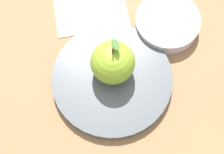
# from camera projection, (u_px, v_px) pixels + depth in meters

# --- Properties ---
(ground_plane) EXTENTS (2.40, 2.40, 0.00)m
(ground_plane) POSITION_uv_depth(u_px,v_px,m) (112.00, 95.00, 0.62)
(ground_plane) COLOR olive
(dinner_plate) EXTENTS (0.23, 0.23, 0.02)m
(dinner_plate) POSITION_uv_depth(u_px,v_px,m) (112.00, 79.00, 0.62)
(dinner_plate) COLOR #4C5156
(dinner_plate) RESTS_ON ground_plane
(apple) EXTENTS (0.08, 0.08, 0.10)m
(apple) POSITION_uv_depth(u_px,v_px,m) (113.00, 62.00, 0.58)
(apple) COLOR #8CB22D
(apple) RESTS_ON dinner_plate
(side_bowl) EXTENTS (0.13, 0.13, 0.03)m
(side_bowl) POSITION_uv_depth(u_px,v_px,m) (167.00, 22.00, 0.66)
(side_bowl) COLOR silver
(side_bowl) RESTS_ON ground_plane
(linen_napkin) EXTENTS (0.18, 0.19, 0.00)m
(linen_napkin) POSITION_uv_depth(u_px,v_px,m) (91.00, 9.00, 0.69)
(linen_napkin) COLOR silver
(linen_napkin) RESTS_ON ground_plane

